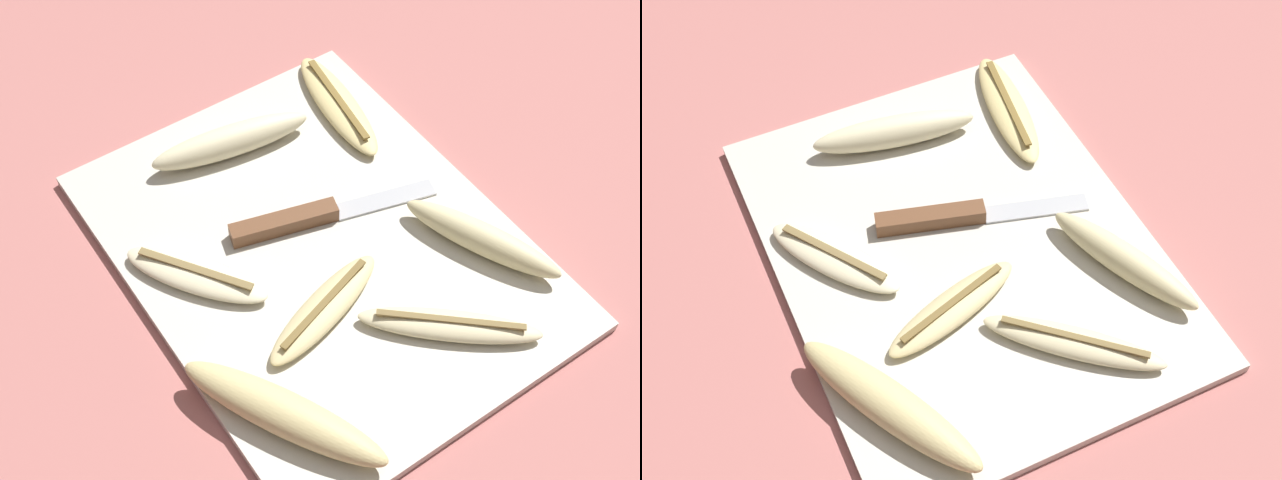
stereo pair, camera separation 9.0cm
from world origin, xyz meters
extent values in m
plane|color=#B76B66|center=(0.00, 0.00, 0.00)|extent=(4.00, 4.00, 0.00)
cube|color=beige|center=(0.00, 0.00, 0.01)|extent=(0.48, 0.37, 0.01)
cube|color=brown|center=(-0.04, -0.02, 0.02)|extent=(0.05, 0.12, 0.02)
cube|color=#B7BABF|center=(-0.01, 0.09, 0.01)|extent=(0.05, 0.11, 0.00)
ellipsoid|color=beige|center=(-0.16, -0.01, 0.03)|extent=(0.07, 0.19, 0.04)
ellipsoid|color=beige|center=(0.10, 0.13, 0.03)|extent=(0.17, 0.10, 0.03)
ellipsoid|color=#EDD689|center=(-0.15, 0.13, 0.02)|extent=(0.18, 0.07, 0.02)
cube|color=olive|center=(-0.15, 0.13, 0.03)|extent=(0.14, 0.03, 0.00)
ellipsoid|color=beige|center=(0.15, 0.04, 0.02)|extent=(0.14, 0.15, 0.02)
cube|color=olive|center=(0.15, 0.04, 0.03)|extent=(0.10, 0.11, 0.00)
ellipsoid|color=beige|center=(-0.03, -0.12, 0.02)|extent=(0.15, 0.12, 0.02)
cube|color=olive|center=(-0.03, -0.12, 0.03)|extent=(0.11, 0.08, 0.00)
ellipsoid|color=#DBC684|center=(0.14, -0.14, 0.03)|extent=(0.20, 0.13, 0.03)
ellipsoid|color=beige|center=(0.07, -0.04, 0.02)|extent=(0.08, 0.16, 0.02)
cube|color=brown|center=(0.07, -0.04, 0.03)|extent=(0.04, 0.12, 0.00)
camera|label=1|loc=(0.45, -0.31, 0.74)|focal=50.00mm
camera|label=2|loc=(0.50, -0.23, 0.74)|focal=50.00mm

